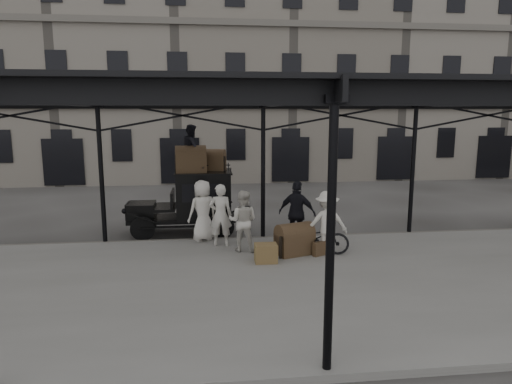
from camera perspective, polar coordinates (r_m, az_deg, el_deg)
ground at (r=13.11m, az=2.02°, el=-8.54°), size 120.00×120.00×0.00m
platform at (r=11.23m, az=3.58°, el=-11.40°), size 28.00×8.00×0.15m
canopy at (r=10.74m, az=3.58°, el=12.28°), size 22.50×9.00×4.74m
building_frontage at (r=30.47m, az=-3.16°, el=15.36°), size 64.00×8.00×14.00m
taxi at (r=15.75m, az=-7.72°, el=-0.92°), size 3.65×1.55×2.18m
porter_left at (r=13.78m, az=-4.47°, el=-2.89°), size 0.75×0.54×1.90m
porter_midleft at (r=13.27m, az=-1.66°, el=-3.62°), size 1.03×0.90×1.78m
porter_centre at (r=14.41m, az=-6.68°, el=-2.30°), size 1.11×0.97×1.92m
porter_official at (r=13.84m, az=5.16°, el=-2.67°), size 1.25×0.99×1.98m
porter_right at (r=13.14m, az=8.85°, el=-3.80°), size 1.25×0.82×1.82m
bicycle at (r=13.20m, az=7.52°, el=-5.58°), size 1.97×1.11×0.98m
porter_roof at (r=15.42m, az=-7.99°, el=5.45°), size 0.60×0.77×1.57m
steamer_trunk_roof_near at (r=15.31m, az=-8.15°, el=3.85°), size 1.05×0.69×0.74m
steamer_trunk_roof_far at (r=15.76m, az=-5.38°, el=3.83°), size 0.92×0.70×0.60m
steamer_trunk_platform at (r=13.12m, az=4.84°, el=-6.14°), size 1.18×0.93×0.76m
wicker_hamper at (r=12.43m, az=1.25°, el=-7.65°), size 0.60×0.46×0.50m
suitcase_upright at (r=14.01m, az=3.42°, el=-5.71°), size 0.37×0.61×0.45m
suitcase_flat at (r=13.16m, az=8.24°, el=-6.96°), size 0.60×0.41×0.40m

